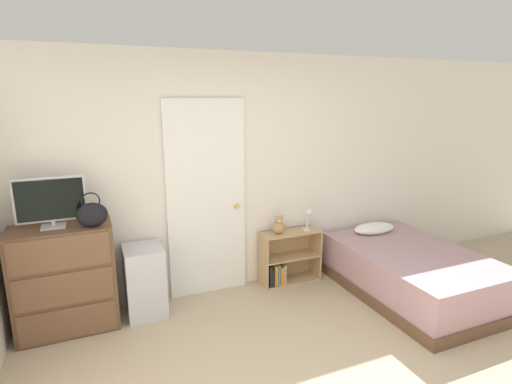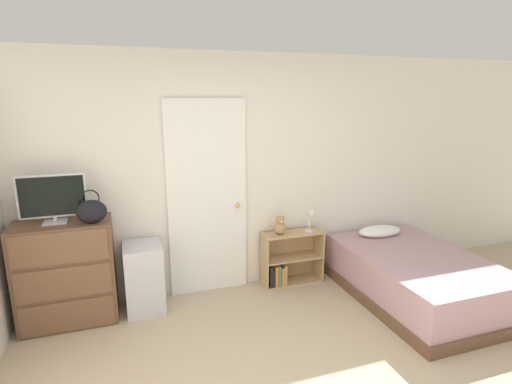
% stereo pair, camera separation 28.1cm
% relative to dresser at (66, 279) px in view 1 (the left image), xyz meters
% --- Properties ---
extents(wall_back, '(10.00, 0.06, 2.55)m').
position_rel_dresser_xyz_m(wall_back, '(1.55, 0.27, 0.78)').
color(wall_back, silver).
rests_on(wall_back, ground_plane).
extents(door_closed, '(0.84, 0.09, 2.08)m').
position_rel_dresser_xyz_m(door_closed, '(1.40, 0.22, 0.55)').
color(door_closed, white).
rests_on(door_closed, ground_plane).
extents(dresser, '(0.85, 0.44, 0.99)m').
position_rel_dresser_xyz_m(dresser, '(0.00, 0.00, 0.00)').
color(dresser, brown).
rests_on(dresser, ground_plane).
extents(tv, '(0.57, 0.16, 0.44)m').
position_rel_dresser_xyz_m(tv, '(-0.04, 0.02, 0.73)').
color(tv, '#B7B7BC').
rests_on(tv, dresser).
extents(handbag, '(0.26, 0.14, 0.31)m').
position_rel_dresser_xyz_m(handbag, '(0.28, -0.11, 0.61)').
color(handbag, black).
rests_on(handbag, dresser).
extents(storage_bin, '(0.37, 0.42, 0.69)m').
position_rel_dresser_xyz_m(storage_bin, '(0.69, 0.01, -0.15)').
color(storage_bin, silver).
rests_on(storage_bin, ground_plane).
extents(bookshelf, '(0.70, 0.26, 0.60)m').
position_rel_dresser_xyz_m(bookshelf, '(2.27, 0.10, -0.24)').
color(bookshelf, tan).
rests_on(bookshelf, ground_plane).
extents(teddy_bear, '(0.14, 0.14, 0.21)m').
position_rel_dresser_xyz_m(teddy_bear, '(2.18, 0.09, 0.20)').
color(teddy_bear, tan).
rests_on(teddy_bear, bookshelf).
extents(desk_lamp, '(0.11, 0.10, 0.26)m').
position_rel_dresser_xyz_m(desk_lamp, '(2.54, 0.05, 0.29)').
color(desk_lamp, silver).
rests_on(desk_lamp, bookshelf).
extents(bed, '(1.21, 1.82, 0.60)m').
position_rel_dresser_xyz_m(bed, '(3.41, -0.68, -0.25)').
color(bed, brown).
rests_on(bed, ground_plane).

